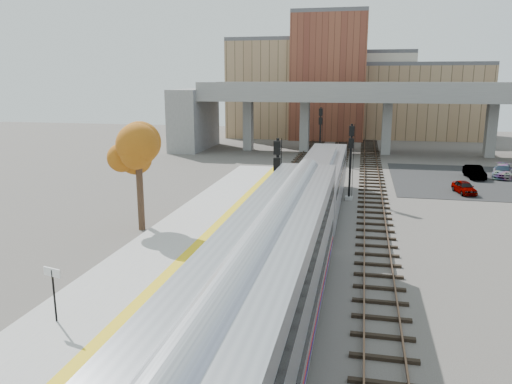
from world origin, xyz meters
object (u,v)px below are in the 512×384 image
at_px(coach, 267,298).
at_px(signal_mast_near, 277,193).
at_px(signal_mast_mid, 350,165).
at_px(car_c, 502,171).
at_px(car_b, 475,172).
at_px(car_a, 464,187).
at_px(signal_mast_far, 320,136).
at_px(tree, 138,152).
at_px(locomotive, 322,181).

height_order(coach, signal_mast_near, signal_mast_near).
relative_size(signal_mast_mid, car_c, 1.43).
bearing_deg(car_b, car_a, -111.86).
distance_m(signal_mast_far, tree, 31.91).
relative_size(locomotive, tree, 2.68).
distance_m(coach, tree, 18.81).
height_order(locomotive, signal_mast_near, signal_mast_near).
bearing_deg(car_a, locomotive, -157.28).
xyz_separation_m(coach, signal_mast_mid, (2.00, 26.19, 0.20)).
bearing_deg(car_b, signal_mast_near, -129.16).
bearing_deg(tree, locomotive, 34.53).
height_order(coach, signal_mast_mid, signal_mast_mid).
relative_size(locomotive, signal_mast_mid, 3.01).
height_order(coach, car_c, coach).
bearing_deg(car_c, locomotive, -120.33).
distance_m(signal_mast_far, car_a, 20.39).
bearing_deg(signal_mast_far, signal_mast_near, -90.00).
height_order(tree, car_b, tree).
bearing_deg(signal_mast_mid, signal_mast_far, 102.14).
bearing_deg(car_a, tree, -157.05).
xyz_separation_m(car_b, car_c, (2.90, 1.14, -0.01)).
xyz_separation_m(car_a, car_b, (2.33, 7.57, 0.09)).
bearing_deg(locomotive, car_c, 44.40).
height_order(locomotive, signal_mast_mid, signal_mast_mid).
height_order(coach, tree, tree).
distance_m(locomotive, signal_mast_near, 8.51).
height_order(car_a, car_c, car_c).
bearing_deg(signal_mast_near, tree, 177.58).
relative_size(signal_mast_mid, tree, 0.89).
xyz_separation_m(signal_mast_mid, car_a, (9.86, 4.43, -2.40)).
bearing_deg(car_c, tree, -123.94).
xyz_separation_m(signal_mast_far, tree, (-9.27, -30.47, 2.06)).
bearing_deg(signal_mast_mid, coach, -94.37).
distance_m(tree, car_b, 34.96).
distance_m(tree, car_c, 37.86).
height_order(signal_mast_mid, car_b, signal_mast_mid).
distance_m(coach, car_b, 40.80).
relative_size(signal_mast_far, car_a, 2.02).
relative_size(locomotive, car_b, 4.85).
height_order(signal_mast_mid, car_c, signal_mast_mid).
relative_size(car_b, car_c, 0.89).
distance_m(locomotive, car_a, 14.42).
height_order(locomotive, car_c, locomotive).
relative_size(locomotive, signal_mast_near, 2.97).
relative_size(signal_mast_far, tree, 0.93).
height_order(car_a, car_b, car_b).
relative_size(signal_mast_near, car_b, 1.63).
relative_size(coach, tree, 3.52).
relative_size(signal_mast_near, signal_mast_far, 0.97).
bearing_deg(locomotive, car_a, 34.06).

